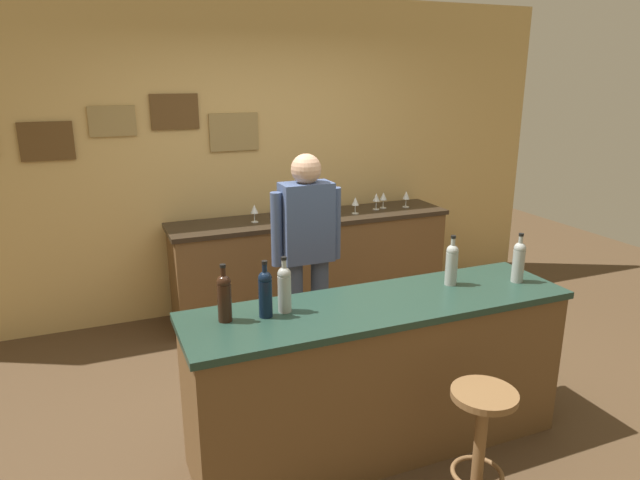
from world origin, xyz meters
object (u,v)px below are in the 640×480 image
Objects in this scene: wine_bottle_c at (284,288)px; wine_glass_d at (383,197)px; wine_glass_c at (376,198)px; wine_bottle_d at (452,263)px; wine_bottle_e at (519,260)px; wine_bottle_b at (265,292)px; bartender at (307,250)px; wine_glass_a at (254,210)px; wine_glass_e at (406,196)px; coffee_mug at (294,212)px; bar_stool at (481,431)px; wine_glass_b at (355,202)px; wine_bottle_a at (224,296)px.

wine_bottle_c is 1.97× the size of wine_glass_d.
wine_glass_d is (0.09, 0.02, 0.00)m from wine_glass_c.
wine_bottle_d and wine_bottle_e have the same top height.
wine_bottle_b is 1.57m from wine_bottle_e.
bartender is 10.45× the size of wine_glass_a.
coffee_mug is at bearing 178.59° from wine_glass_e.
wine_bottle_d is 2.02m from coffee_mug.
bar_stool is 4.39× the size of wine_glass_b.
wine_bottle_a reaches higher than coffee_mug.
bartender is 5.29× the size of wine_bottle_b.
wine_bottle_b and wine_bottle_c have the same top height.
wine_bottle_e is 2.14m from wine_glass_d.
wine_glass_c is 0.83m from coffee_mug.
bartender is 5.29× the size of wine_bottle_d.
wine_bottle_e is 2.33m from wine_glass_a.
wine_glass_d is at bearing 49.99° from wine_bottle_c.
wine_glass_b is (1.67, 1.91, -0.05)m from wine_bottle_a.
wine_bottle_b and wine_bottle_e have the same top height.
wine_glass_a is 1.24× the size of coffee_mug.
wine_bottle_b is at bearing -168.49° from wine_bottle_c.
bar_stool is (0.26, -1.67, -0.48)m from bartender.
wine_glass_e is 1.24× the size of coffee_mug.
coffee_mug is (0.77, 1.99, -0.11)m from wine_bottle_c.
wine_glass_e is at bearing -4.32° from wine_glass_c.
wine_bottle_d is at bearing 0.06° from wine_bottle_c.
wine_bottle_a reaches higher than bar_stool.
wine_glass_e is (2.23, 1.96, -0.05)m from wine_bottle_a.
wine_bottle_a is at bearing 144.98° from bar_stool.
bar_stool is 2.22× the size of wine_bottle_e.
wine_glass_c is at bearing 74.56° from wine_bottle_d.
wine_glass_d is at bearing 83.68° from wine_bottle_e.
wine_bottle_d is at bearing -58.49° from bartender.
wine_glass_c is (0.55, 1.99, -0.05)m from wine_bottle_d.
wine_bottle_d is 1.97× the size of wine_glass_c.
wine_bottle_d is 2.15m from wine_glass_e.
wine_glass_e is (0.22, -0.05, 0.00)m from wine_glass_d.
wine_glass_a is 1.00× the size of wine_glass_e.
bar_stool is 4.39× the size of wine_glass_a.
wine_glass_d is (1.80, 2.04, -0.05)m from wine_bottle_b.
wine_bottle_c reaches higher than wine_glass_c.
wine_bottle_c is at bearing -128.84° from wine_glass_c.
wine_glass_e is (1.51, 0.00, 0.00)m from wine_glass_a.
wine_glass_a is 1.20m from wine_glass_c.
wine_glass_d is 1.24× the size of coffee_mug.
wine_bottle_b is 1.97× the size of wine_glass_e.
bartender is at bearing 132.98° from wine_bottle_e.
bartender reaches higher than bar_stool.
wine_glass_b is at bearing 81.33° from wine_bottle_d.
wine_glass_e is (0.46, 2.08, -0.05)m from wine_bottle_e.
wine_glass_d reaches higher than coffee_mug.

